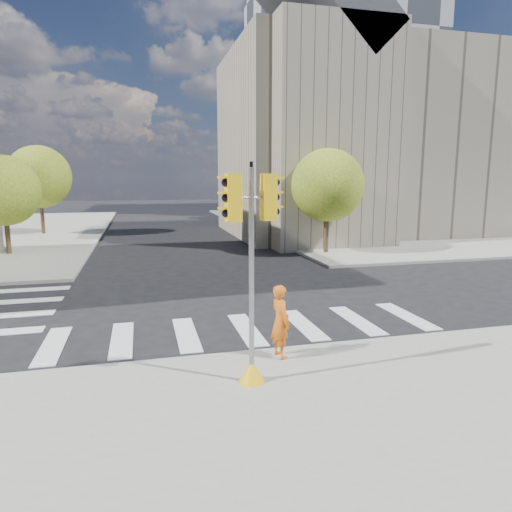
{
  "coord_description": "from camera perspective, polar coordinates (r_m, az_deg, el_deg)",
  "views": [
    {
      "loc": [
        -3.06,
        -14.76,
        4.5
      ],
      "look_at": [
        0.37,
        -1.29,
        2.1
      ],
      "focal_mm": 32.0,
      "sensor_mm": 36.0,
      "label": 1
    }
  ],
  "objects": [
    {
      "name": "photographer",
      "position": [
        11.19,
        3.06,
        -8.14
      ],
      "size": [
        0.57,
        0.74,
        1.81
      ],
      "primitive_type": "imported",
      "rotation": [
        0.0,
        0.0,
        1.79
      ],
      "color": "orange",
      "rests_on": "sidewalk_near"
    },
    {
      "name": "office_tower",
      "position": [
        62.93,
        9.98,
        19.26
      ],
      "size": [
        20.0,
        18.0,
        30.0
      ],
      "primitive_type": "cube",
      "color": "#9EA0A3",
      "rests_on": "ground"
    },
    {
      "name": "tree_lw_mid",
      "position": [
        29.72,
        -29.02,
        7.16
      ],
      "size": [
        4.0,
        4.0,
        5.77
      ],
      "color": "#382616",
      "rests_on": "ground"
    },
    {
      "name": "lamp_near",
      "position": [
        30.81,
        6.86,
        9.87
      ],
      "size": [
        0.35,
        0.18,
        8.11
      ],
      "color": "black",
      "rests_on": "sidewalk_far_right"
    },
    {
      "name": "civic_building",
      "position": [
        38.77,
        14.95,
        13.56
      ],
      "size": [
        26.0,
        16.0,
        19.39
      ],
      "color": "gray",
      "rests_on": "ground"
    },
    {
      "name": "lamp_far",
      "position": [
        44.17,
        0.23,
        9.9
      ],
      "size": [
        0.35,
        0.18,
        8.11
      ],
      "color": "black",
      "rests_on": "sidewalk_far_right"
    },
    {
      "name": "tree_lw_far",
      "position": [
        39.47,
        -25.47,
        8.91
      ],
      "size": [
        4.8,
        4.8,
        6.95
      ],
      "color": "#382616",
      "rests_on": "ground"
    },
    {
      "name": "traffic_signal",
      "position": [
        9.53,
        -0.56,
        -4.59
      ],
      "size": [
        1.08,
        0.56,
        4.66
      ],
      "rotation": [
        0.0,
        0.0,
        0.13
      ],
      "color": "yellow",
      "rests_on": "sidewalk_near"
    },
    {
      "name": "tree_re_near",
      "position": [
        26.92,
        8.92,
        8.73
      ],
      "size": [
        4.2,
        4.2,
        6.16
      ],
      "color": "#382616",
      "rests_on": "ground"
    },
    {
      "name": "tree_re_mid",
      "position": [
        38.25,
        1.78,
        9.57
      ],
      "size": [
        4.6,
        4.6,
        6.66
      ],
      "color": "#382616",
      "rests_on": "ground"
    },
    {
      "name": "tree_re_far",
      "position": [
        49.89,
        -2.08,
        9.06
      ],
      "size": [
        4.0,
        4.0,
        5.88
      ],
      "color": "#382616",
      "rests_on": "ground"
    },
    {
      "name": "sidewalk_far_right",
      "position": [
        47.04,
        15.19,
        4.05
      ],
      "size": [
        28.0,
        40.0,
        0.15
      ],
      "primitive_type": "cube",
      "color": "gray",
      "rests_on": "ground"
    },
    {
      "name": "ground",
      "position": [
        15.73,
        -2.48,
        -6.83
      ],
      "size": [
        160.0,
        160.0,
        0.0
      ],
      "primitive_type": "plane",
      "color": "black",
      "rests_on": "ground"
    }
  ]
}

